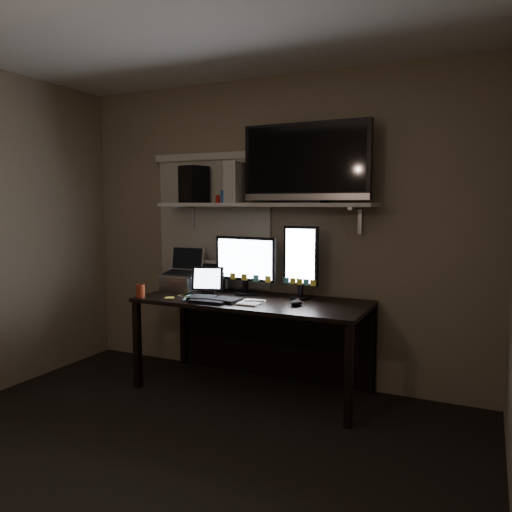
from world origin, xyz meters
The scene contains 19 objects.
floor centered at (0.00, 0.00, 0.00)m, with size 3.60×3.60×0.00m, color black.
back_wall centered at (0.00, 1.80, 1.25)m, with size 3.60×3.60×0.00m, color #7C7058.
window_blinds centered at (-0.55, 1.79, 1.30)m, with size 1.10×0.02×1.10m, color beige.
desk centered at (0.00, 1.55, 0.55)m, with size 1.80×0.75×0.73m.
wall_shelf centered at (0.00, 1.62, 1.46)m, with size 1.80×0.35×0.03m, color silver.
monitor_landscape centered at (-0.14, 1.60, 0.97)m, with size 0.55×0.06×0.49m, color black.
monitor_portrait centered at (0.33, 1.61, 1.02)m, with size 0.29×0.05×0.58m, color black.
keyboard centered at (-0.25, 1.26, 0.74)m, with size 0.43×0.17×0.03m, color black.
mouse centered at (0.39, 1.35, 0.75)m, with size 0.08×0.12×0.04m, color black.
notepad centered at (0.06, 1.28, 0.74)m, with size 0.16×0.22×0.01m, color beige.
tablet centered at (-0.44, 1.49, 0.84)m, with size 0.26×0.11×0.23m, color black.
file_sorter centered at (-0.47, 1.67, 0.85)m, with size 0.19×0.09×0.25m, color black.
laptop centered at (-0.73, 1.52, 0.91)m, with size 0.33×0.27×0.37m, color #A6A7AB.
cup centered at (-0.85, 1.14, 0.78)m, with size 0.07×0.07×0.10m, color #97321B.
sticky_notes centered at (-0.57, 1.28, 0.73)m, with size 0.30×0.22×0.00m, color yellow, non-canonical shape.
tv centered at (0.35, 1.64, 1.78)m, with size 1.01×0.18×0.61m, color black.
game_console centered at (-0.24, 1.63, 1.65)m, with size 0.09×0.28×0.33m, color beige.
speaker centered at (-0.66, 1.65, 1.64)m, with size 0.17×0.21×0.31m, color black.
bottles centered at (-0.29, 1.55, 1.55)m, with size 0.23×0.05×0.15m, color #A50F0C, non-canonical shape.
Camera 1 is at (1.65, -2.03, 1.48)m, focal length 35.00 mm.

